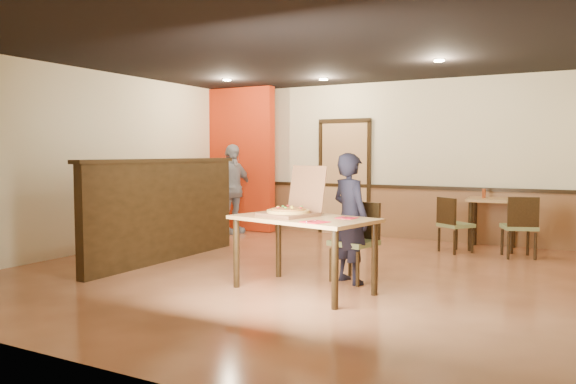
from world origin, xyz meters
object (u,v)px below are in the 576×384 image
Objects in this scene: diner at (350,218)px; passerby at (231,189)px; pizza_box at (292,209)px; side_table at (493,210)px; main_table at (304,227)px; side_chair_right at (520,224)px; condiment at (484,193)px; side_chair_left at (453,222)px; diner_chair at (357,238)px.

passerby reaches higher than diner.
pizza_box is at bearing 81.36° from diner.
side_table is 4.66m from passerby.
side_chair_right is (1.87, 3.23, -0.22)m from main_table.
main_table is at bearing 38.96° from side_chair_right.
main_table is 11.71× the size of condiment.
diner_chair is at bearing 112.77° from side_chair_left.
passerby reaches higher than main_table.
side_chair_left is at bearing -21.60° from side_chair_right.
side_table is 0.48× the size of passerby.
diner_chair is 0.55× the size of passerby.
diner reaches higher than diner_chair.
main_table is 4.11m from condiment.
pizza_box reaches higher than side_table.
pizza_box is at bearing -112.47° from side_table.
pizza_box is at bearing 107.50° from side_chair_left.
diner is 4.44m from passerby.
diner_chair is 0.29m from diner.
side_chair_right is 3.81m from pizza_box.
passerby reaches higher than side_chair_right.
side_chair_right is at bearing -52.27° from side_table.
diner_chair is 6.48× the size of condiment.
condiment is at bearing 87.06° from diner_chair.
side_table is (0.49, 0.60, 0.16)m from side_chair_left.
pizza_box reaches higher than side_chair_left.
passerby is at bearing -173.80° from side_table.
passerby reaches higher than side_chair_left.
side_table is 0.30m from condiment.
passerby is 2.28× the size of pizza_box.
passerby is (-5.10, 0.11, 0.35)m from side_chair_right.
side_table is at bearing 83.63° from pizza_box.
diner_chair is 4.39m from passerby.
side_chair_left is at bearing 86.51° from main_table.
main_table is 1.88× the size of side_chair_right.
side_chair_right is 5.12m from passerby.
condiment reaches higher than diner_chair.
condiment is (-0.15, 0.07, 0.25)m from side_table.
side_chair_right is 3.05m from diner.
side_chair_left is 0.96m from side_chair_right.
main_table is 2.28× the size of pizza_box.
diner is at bearing 112.81° from side_chair_left.
side_chair_right is at bearing 71.22° from diner_chair.
condiment is at bearing -76.92° from diner.
diner_chair is 1.10× the size of side_chair_left.
passerby is (-3.23, 3.34, 0.13)m from main_table.
side_chair_right is 0.79m from side_table.
side_chair_left is 1.05× the size of side_table.
diner is at bearing 68.05° from pizza_box.
main_table is 3.38m from side_chair_left.
side_table is at bearing 82.22° from main_table.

